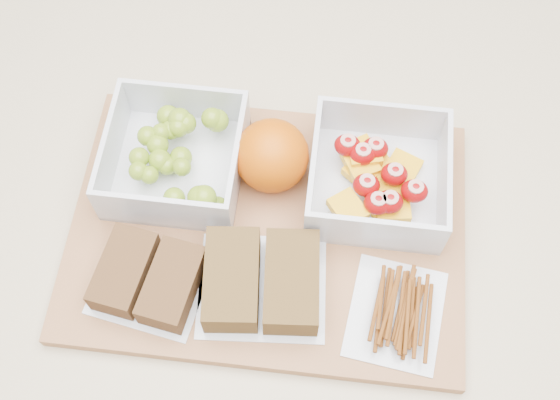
% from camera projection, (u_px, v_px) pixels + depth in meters
% --- Properties ---
extents(ground, '(4.00, 4.00, 0.00)m').
position_uv_depth(ground, '(285.00, 391.00, 1.57)').
color(ground, gray).
rests_on(ground, ground).
extents(counter, '(1.20, 0.90, 0.90)m').
position_uv_depth(counter, '(286.00, 335.00, 1.17)').
color(counter, beige).
rests_on(counter, ground).
extents(cutting_board, '(0.42, 0.30, 0.02)m').
position_uv_depth(cutting_board, '(268.00, 230.00, 0.76)').
color(cutting_board, '#A56E44').
rests_on(cutting_board, counter).
extents(grape_container, '(0.14, 0.14, 0.06)m').
position_uv_depth(grape_container, '(177.00, 156.00, 0.76)').
color(grape_container, silver).
rests_on(grape_container, cutting_board).
extents(fruit_container, '(0.14, 0.14, 0.06)m').
position_uv_depth(fruit_container, '(377.00, 178.00, 0.75)').
color(fruit_container, silver).
rests_on(fruit_container, cutting_board).
extents(orange, '(0.08, 0.08, 0.08)m').
position_uv_depth(orange, '(272.00, 156.00, 0.74)').
color(orange, '#D25704').
rests_on(orange, cutting_board).
extents(sandwich_bag_left, '(0.13, 0.12, 0.03)m').
position_uv_depth(sandwich_bag_left, '(148.00, 278.00, 0.71)').
color(sandwich_bag_left, silver).
rests_on(sandwich_bag_left, cutting_board).
extents(sandwich_bag_center, '(0.14, 0.12, 0.04)m').
position_uv_depth(sandwich_bag_center, '(262.00, 281.00, 0.70)').
color(sandwich_bag_center, silver).
rests_on(sandwich_bag_center, cutting_board).
extents(pretzel_bag, '(0.10, 0.12, 0.03)m').
position_uv_depth(pretzel_bag, '(397.00, 310.00, 0.70)').
color(pretzel_bag, silver).
rests_on(pretzel_bag, cutting_board).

